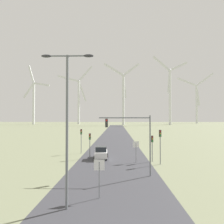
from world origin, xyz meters
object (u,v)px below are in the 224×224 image
at_px(stop_sign_near, 99,171).
at_px(traffic_light_mast_overhead, 132,132).
at_px(car_approaching, 101,153).
at_px(wind_turbine_center, 123,94).
at_px(streetlamp, 67,111).
at_px(wind_turbine_left, 79,97).
at_px(stop_sign_far, 136,148).
at_px(wind_turbine_far_right, 197,99).
at_px(traffic_light_post_mid_left, 81,136).
at_px(wind_turbine_right, 170,91).
at_px(traffic_light_post_near_left, 90,140).
at_px(wind_turbine_far_left, 34,98).
at_px(traffic_light_post_near_right, 160,139).
at_px(traffic_light_post_mid_right, 152,143).

xyz_separation_m(stop_sign_near, traffic_light_mast_overhead, (2.93, 6.34, 2.52)).
height_order(car_approaching, wind_turbine_center, wind_turbine_center).
bearing_deg(traffic_light_mast_overhead, streetlamp, -120.64).
bearing_deg(stop_sign_near, wind_turbine_left, 100.48).
height_order(stop_sign_far, wind_turbine_far_right, wind_turbine_far_right).
xyz_separation_m(traffic_light_post_mid_left, wind_turbine_left, (-32.30, 179.86, 23.93)).
distance_m(wind_turbine_center, wind_turbine_right, 40.11).
height_order(streetlamp, wind_turbine_right, wind_turbine_right).
bearing_deg(stop_sign_near, wind_turbine_center, 87.72).
bearing_deg(streetlamp, wind_turbine_right, 74.27).
distance_m(streetlamp, wind_turbine_right, 180.89).
distance_m(stop_sign_near, traffic_light_post_near_left, 16.19).
bearing_deg(wind_turbine_right, stop_sign_near, -105.28).
bearing_deg(wind_turbine_right, traffic_light_post_near_left, -107.69).
xyz_separation_m(wind_turbine_far_left, wind_turbine_right, (122.51, -12.15, 4.70)).
height_order(traffic_light_post_near_right, wind_turbine_far_right, wind_turbine_far_right).
relative_size(traffic_light_mast_overhead, car_approaching, 1.50).
bearing_deg(wind_turbine_far_right, wind_turbine_right, -130.53).
distance_m(traffic_light_post_near_left, traffic_light_post_mid_right, 9.16).
xyz_separation_m(stop_sign_far, wind_turbine_right, (42.77, 157.66, 26.68)).
distance_m(stop_sign_far, traffic_light_post_mid_right, 2.43).
xyz_separation_m(streetlamp, traffic_light_post_near_right, (8.95, 14.00, -3.21)).
xyz_separation_m(traffic_light_post_near_left, traffic_light_mast_overhead, (5.63, -9.60, 1.82)).
distance_m(traffic_light_post_mid_right, wind_turbine_far_right, 219.43).
bearing_deg(traffic_light_post_near_right, traffic_light_post_mid_left, 144.39).
xyz_separation_m(stop_sign_near, stop_sign_far, (3.90, 13.16, -0.03)).
bearing_deg(streetlamp, traffic_light_post_mid_right, 62.47).
relative_size(streetlamp, wind_turbine_center, 0.19).
height_order(traffic_light_post_near_right, wind_turbine_far_left, wind_turbine_far_left).
xyz_separation_m(streetlamp, wind_turbine_far_right, (88.01, 218.80, 19.18)).
bearing_deg(wind_turbine_far_right, stop_sign_far, -111.96).
xyz_separation_m(traffic_light_post_near_left, traffic_light_post_mid_left, (-2.03, 4.45, 0.30)).
relative_size(traffic_light_post_near_right, wind_turbine_far_left, 0.08).
relative_size(stop_sign_near, traffic_light_mast_overhead, 0.46).
bearing_deg(traffic_light_post_near_right, stop_sign_far, 159.59).
distance_m(stop_sign_far, wind_turbine_far_left, 188.88).
height_order(streetlamp, wind_turbine_far_left, wind_turbine_far_left).
bearing_deg(traffic_light_post_near_right, wind_turbine_right, 75.95).
bearing_deg(stop_sign_far, wind_turbine_left, 102.34).
bearing_deg(wind_turbine_far_left, traffic_light_post_mid_right, -64.15).
height_order(stop_sign_near, stop_sign_far, stop_sign_near).
relative_size(streetlamp, traffic_light_post_near_left, 2.78).
xyz_separation_m(stop_sign_far, traffic_light_mast_overhead, (-0.98, -6.82, 2.54)).
relative_size(car_approaching, wind_turbine_left, 0.07).
bearing_deg(wind_turbine_right, traffic_light_post_near_right, -104.05).
relative_size(traffic_light_post_near_right, car_approaching, 1.07).
height_order(wind_turbine_left, wind_turbine_center, wind_turbine_left).
bearing_deg(traffic_light_mast_overhead, traffic_light_post_near_left, 120.40).
xyz_separation_m(stop_sign_far, traffic_light_post_near_left, (-6.61, 2.79, 0.72)).
relative_size(wind_turbine_far_left, wind_turbine_left, 0.92).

